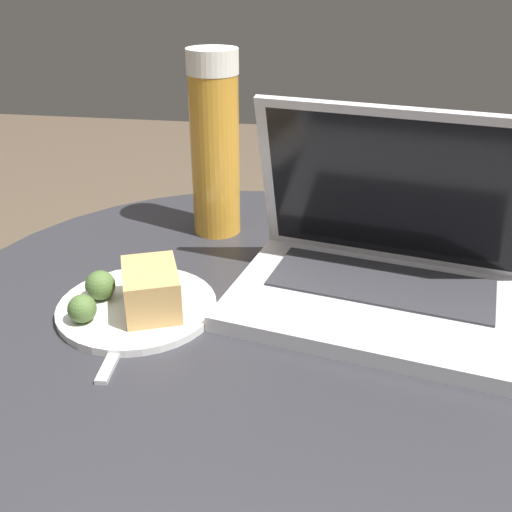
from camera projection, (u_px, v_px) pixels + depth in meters
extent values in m
cylinder|color=#9E9EA3|center=(250.00, 481.00, 0.82)|extent=(0.07, 0.07, 0.53)
cylinder|color=#2D2D33|center=(249.00, 311.00, 0.70)|extent=(0.75, 0.75, 0.02)
cube|color=silver|center=(136.00, 304.00, 0.69)|extent=(0.17, 0.15, 0.00)
cube|color=silver|center=(375.00, 304.00, 0.68)|extent=(0.36, 0.27, 0.02)
cube|color=#333338|center=(381.00, 283.00, 0.70)|extent=(0.27, 0.15, 0.00)
cube|color=silver|center=(396.00, 190.00, 0.69)|extent=(0.33, 0.13, 0.21)
cube|color=black|center=(395.00, 192.00, 0.69)|extent=(0.31, 0.12, 0.18)
cylinder|color=gold|center=(215.00, 157.00, 0.83)|extent=(0.07, 0.07, 0.22)
cylinder|color=white|center=(212.00, 61.00, 0.78)|extent=(0.07, 0.07, 0.03)
cylinder|color=silver|center=(137.00, 307.00, 0.68)|extent=(0.18, 0.18, 0.01)
cube|color=tan|center=(151.00, 289.00, 0.66)|extent=(0.09, 0.10, 0.05)
sphere|color=#4C6B33|center=(82.00, 309.00, 0.64)|extent=(0.03, 0.03, 0.03)
sphere|color=#4C6B33|center=(100.00, 285.00, 0.68)|extent=(0.03, 0.03, 0.03)
cube|color=silver|center=(118.00, 348.00, 0.61)|extent=(0.02, 0.11, 0.00)
cube|color=silver|center=(138.00, 306.00, 0.69)|extent=(0.03, 0.05, 0.00)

